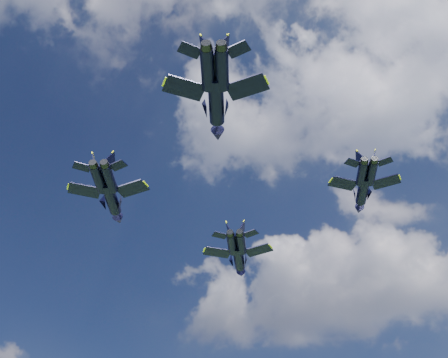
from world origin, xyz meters
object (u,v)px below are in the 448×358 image
at_px(jet_left, 112,199).
at_px(jet_right, 362,192).
at_px(jet_slot, 216,103).
at_px(jet_lead, 239,258).

xyz_separation_m(jet_left, jet_right, (35.40, 13.50, 0.40)).
height_order(jet_left, jet_slot, jet_slot).
height_order(jet_lead, jet_left, jet_lead).
xyz_separation_m(jet_left, jet_slot, (22.20, -11.15, 0.78)).
bearing_deg(jet_right, jet_lead, 137.73).
relative_size(jet_lead, jet_left, 0.99).
height_order(jet_lead, jet_right, jet_lead).
bearing_deg(jet_slot, jet_right, 40.06).
relative_size(jet_left, jet_slot, 0.93).
bearing_deg(jet_lead, jet_right, -40.17).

